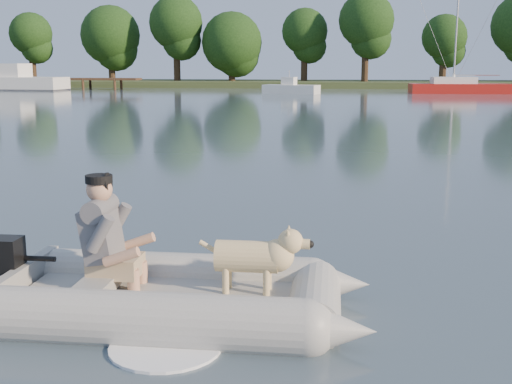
# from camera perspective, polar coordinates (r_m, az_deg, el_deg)

# --- Properties ---
(water) EXTENTS (160.00, 160.00, 0.00)m
(water) POSITION_cam_1_polar(r_m,az_deg,el_deg) (6.13, -1.62, -10.32)
(water) COLOR #4F5F6C
(water) RESTS_ON ground
(shore_bank) EXTENTS (160.00, 12.00, 0.70)m
(shore_bank) POSITION_cam_1_polar(r_m,az_deg,el_deg) (67.67, 6.36, 9.49)
(shore_bank) COLOR #47512D
(shore_bank) RESTS_ON water
(dock) EXTENTS (18.00, 2.00, 1.04)m
(dock) POSITION_cam_1_polar(r_m,az_deg,el_deg) (63.61, -18.21, 9.14)
(dock) COLOR #4C331E
(dock) RESTS_ON water
(treeline) EXTENTS (75.85, 7.35, 9.27)m
(treeline) POSITION_cam_1_polar(r_m,az_deg,el_deg) (66.81, 7.74, 13.85)
(treeline) COLOR #332316
(treeline) RESTS_ON shore_bank
(dinghy) EXTENTS (4.34, 2.64, 1.37)m
(dinghy) POSITION_cam_1_polar(r_m,az_deg,el_deg) (5.84, -7.11, -5.43)
(dinghy) COLOR #9F9F9A
(dinghy) RESTS_ON water
(man) EXTENTS (0.72, 0.61, 1.06)m
(man) POSITION_cam_1_polar(r_m,az_deg,el_deg) (6.04, -13.41, -3.30)
(man) COLOR #5E5E63
(man) RESTS_ON dinghy
(dog) EXTENTS (0.92, 0.33, 0.61)m
(dog) POSITION_cam_1_polar(r_m,az_deg,el_deg) (5.79, -0.80, -6.24)
(dog) COLOR tan
(dog) RESTS_ON dinghy
(outboard_motor) EXTENTS (0.41, 0.29, 0.78)m
(outboard_motor) POSITION_cam_1_polar(r_m,az_deg,el_deg) (6.51, -21.31, -6.94)
(outboard_motor) COLOR black
(outboard_motor) RESTS_ON dinghy
(cabin_cruiser) EXTENTS (9.24, 4.05, 2.78)m
(cabin_cruiser) POSITION_cam_1_polar(r_m,az_deg,el_deg) (61.43, -20.43, 9.56)
(cabin_cruiser) COLOR white
(cabin_cruiser) RESTS_ON water
(motorboat) EXTENTS (4.81, 2.97, 1.90)m
(motorboat) POSITION_cam_1_polar(r_m,az_deg,el_deg) (51.17, 3.14, 9.69)
(motorboat) COLOR white
(motorboat) RESTS_ON water
(sailboat) EXTENTS (7.79, 2.69, 10.57)m
(sailboat) POSITION_cam_1_polar(r_m,az_deg,el_deg) (53.98, 17.53, 8.84)
(sailboat) COLOR #9F1712
(sailboat) RESTS_ON water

